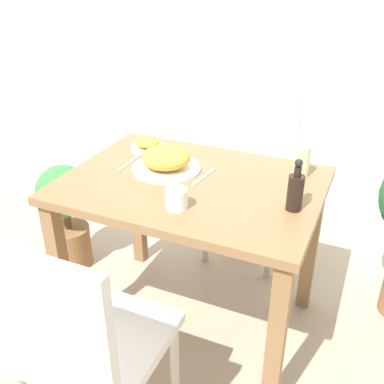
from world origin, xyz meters
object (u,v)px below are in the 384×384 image
at_px(food_plate, 166,160).
at_px(side_plate, 147,144).
at_px(chair_near, 82,342).
at_px(potted_plant_left, 66,210).
at_px(sauce_bottle, 295,190).
at_px(drink_cup, 176,199).
at_px(chair_far, 255,165).
at_px(juice_glass, 302,161).

bearing_deg(food_plate, side_plate, 137.76).
distance_m(chair_near, potted_plant_left, 1.15).
height_order(side_plate, sauce_bottle, sauce_bottle).
distance_m(drink_cup, sauce_bottle, 0.42).
height_order(food_plate, side_plate, food_plate).
distance_m(chair_far, drink_cup, 0.97).
bearing_deg(juice_glass, potted_plant_left, -175.59).
xyz_separation_m(sauce_bottle, potted_plant_left, (-1.22, 0.19, -0.48)).
distance_m(chair_near, drink_cup, 0.57).
height_order(chair_near, side_plate, chair_near).
bearing_deg(side_plate, sauce_bottle, -20.52).
bearing_deg(food_plate, chair_near, -82.72).
height_order(drink_cup, sauce_bottle, sauce_bottle).
xyz_separation_m(chair_near, potted_plant_left, (-0.75, 0.86, -0.18)).
bearing_deg(juice_glass, food_plate, -162.26).
height_order(chair_far, food_plate, chair_far).
distance_m(side_plate, juice_glass, 0.71).
height_order(juice_glass, potted_plant_left, juice_glass).
relative_size(food_plate, juice_glass, 2.27).
bearing_deg(chair_far, potted_plant_left, -146.15).
bearing_deg(potted_plant_left, juice_glass, 4.41).
bearing_deg(food_plate, chair_far, 72.44).
relative_size(chair_near, chair_far, 1.00).
xyz_separation_m(chair_near, juice_glass, (0.43, 0.95, 0.28)).
bearing_deg(side_plate, chair_far, 51.64).
bearing_deg(juice_glass, chair_near, -114.52).
bearing_deg(chair_far, drink_cup, -91.68).
bearing_deg(sauce_bottle, drink_cup, -157.46).
bearing_deg(side_plate, chair_near, -73.43).
relative_size(chair_near, juice_glass, 7.07).
bearing_deg(side_plate, juice_glass, 0.47).
xyz_separation_m(chair_far, food_plate, (-0.21, -0.66, 0.27)).
bearing_deg(drink_cup, chair_near, -99.12).
xyz_separation_m(food_plate, potted_plant_left, (-0.65, 0.08, -0.45)).
bearing_deg(food_plate, drink_cup, -56.98).
height_order(chair_near, food_plate, chair_near).
height_order(side_plate, drink_cup, drink_cup).
bearing_deg(juice_glass, side_plate, -179.53).
xyz_separation_m(chair_far, juice_glass, (0.32, -0.48, 0.28)).
height_order(side_plate, juice_glass, juice_glass).
distance_m(juice_glass, potted_plant_left, 1.28).
distance_m(drink_cup, potted_plant_left, 1.00).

